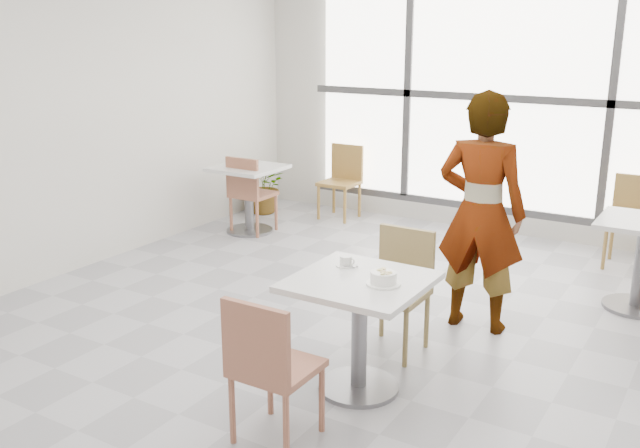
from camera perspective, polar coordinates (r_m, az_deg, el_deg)
The scene contains 15 objects.
floor at distance 5.20m, azimuth 1.76°, elevation -9.89°, with size 7.00×7.00×0.00m, color #9E9EA5.
wall_back at distance 7.95m, azimuth 14.70°, elevation 9.87°, with size 6.00×6.00×0.00m, color silver.
wall_left at distance 6.74m, azimuth -21.11°, elevation 8.35°, with size 7.00×7.00×0.00m, color silver.
window at distance 7.89m, azimuth 14.56°, elevation 9.84°, with size 4.60×0.07×2.52m.
main_table at distance 4.43m, azimuth 3.21°, elevation -7.21°, with size 0.80×0.80×0.75m.
chair_near at distance 3.88m, azimuth -4.22°, elevation -11.07°, with size 0.42×0.42×0.87m.
chair_far at distance 5.04m, azimuth 6.43°, elevation -4.63°, with size 0.42×0.42×0.87m.
oatmeal_bowl at distance 4.25m, azimuth 5.16°, elevation -4.35°, with size 0.21×0.21×0.09m.
coffee_cup at distance 4.56m, azimuth 2.13°, elevation -3.05°, with size 0.16×0.13×0.07m.
person at distance 5.37m, azimuth 12.89°, elevation 0.88°, with size 0.66×0.43×1.81m, color black.
bg_table_left at distance 7.89m, azimuth -5.79°, elevation 2.79°, with size 0.70×0.70×0.75m.
bg_chair_left_near at distance 7.82m, azimuth -5.79°, elevation 2.78°, with size 0.42×0.42×0.87m.
bg_chair_left_far at distance 8.49m, azimuth 1.85°, elevation 3.89°, with size 0.42×0.42×0.87m.
bg_chair_right_far at distance 7.37m, azimuth 23.98°, elevation 0.66°, with size 0.42×0.42×0.87m.
plant_left at distance 8.72m, azimuth -4.46°, elevation 3.09°, with size 0.61×0.53×0.68m, color #447B3A.
Camera 1 is at (2.31, -4.07, 2.25)m, focal length 39.60 mm.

